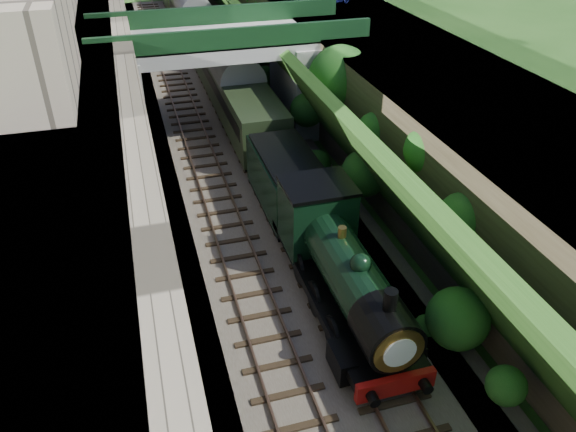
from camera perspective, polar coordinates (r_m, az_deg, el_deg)
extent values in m
cube|color=#473F38|center=(33.81, -5.29, 6.14)|extent=(10.00, 90.00, 0.20)
cube|color=#756B56|center=(31.99, -15.44, 10.19)|extent=(1.00, 90.00, 7.00)
cube|color=#262628|center=(32.19, -21.69, 9.19)|extent=(6.00, 90.00, 7.00)
cube|color=#262628|center=(35.44, 10.02, 12.37)|extent=(8.00, 90.00, 6.25)
cube|color=#1E4714|center=(33.94, 2.93, 11.14)|extent=(4.02, 90.00, 6.36)
sphere|color=#194C14|center=(18.97, 21.28, -15.77)|extent=(1.26, 1.26, 1.26)
sphere|color=#194C14|center=(20.53, 16.86, -9.95)|extent=(2.24, 2.24, 2.24)
sphere|color=#194C14|center=(21.62, 17.34, -0.19)|extent=(1.96, 1.96, 1.96)
sphere|color=#194C14|center=(24.32, 14.13, 6.53)|extent=(2.15, 2.15, 2.15)
sphere|color=#194C14|center=(27.09, 7.78, 4.33)|extent=(2.30, 2.30, 2.30)
sphere|color=#194C14|center=(27.83, 8.82, 8.61)|extent=(1.79, 1.79, 1.79)
sphere|color=#194C14|center=(31.01, 2.90, 5.26)|extent=(1.62, 1.62, 1.62)
sphere|color=#194C14|center=(34.48, 1.98, 10.75)|extent=(2.09, 2.09, 2.09)
sphere|color=#194C14|center=(35.49, 3.11, 14.56)|extent=(2.11, 2.11, 2.11)
sphere|color=#194C14|center=(39.00, 0.87, 15.65)|extent=(1.62, 1.62, 1.62)
sphere|color=#194C14|center=(42.36, -2.31, 13.87)|extent=(1.67, 1.67, 1.67)
sphere|color=#194C14|center=(44.85, -2.59, 16.06)|extent=(1.72, 1.72, 1.72)
sphere|color=#194C14|center=(46.62, -2.42, 18.08)|extent=(1.45, 1.45, 1.45)
sphere|color=#194C14|center=(49.59, -2.36, 20.70)|extent=(1.64, 1.64, 1.64)
cube|color=black|center=(33.48, -8.67, 5.88)|extent=(2.50, 90.00, 0.07)
cube|color=brown|center=(33.37, -9.90, 5.85)|extent=(0.08, 90.00, 0.14)
cube|color=brown|center=(33.52, -7.47, 6.19)|extent=(0.08, 90.00, 0.14)
cube|color=black|center=(33.96, -3.31, 6.61)|extent=(2.50, 90.00, 0.07)
cube|color=brown|center=(33.79, -4.51, 6.60)|extent=(0.08, 90.00, 0.14)
cube|color=brown|center=(34.07, -2.13, 6.91)|extent=(0.08, 90.00, 0.14)
cube|color=gray|center=(35.61, -6.30, 17.11)|extent=(16.00, 6.00, 0.90)
cube|color=#14381A|center=(32.66, -5.42, 17.48)|extent=(16.00, 0.30, 1.20)
cube|color=#14381A|center=(38.11, -7.25, 19.54)|extent=(16.00, 0.30, 1.20)
cube|color=gray|center=(35.97, -15.63, 11.50)|extent=(1.40, 6.40, 5.70)
cube|color=gray|center=(37.51, 1.22, 13.53)|extent=(2.40, 6.40, 5.70)
cube|color=gray|center=(24.93, -26.03, 15.40)|extent=(4.00, 8.00, 4.00)
cylinder|color=black|center=(33.05, 5.10, 9.52)|extent=(0.30, 0.30, 4.40)
sphere|color=#194C14|center=(32.13, 5.33, 13.79)|extent=(3.60, 3.60, 3.60)
sphere|color=#194C14|center=(33.20, 5.60, 13.30)|extent=(2.40, 2.40, 2.40)
cube|color=black|center=(21.74, 6.06, -9.61)|extent=(2.40, 8.40, 0.60)
cube|color=black|center=(22.08, 5.19, -6.89)|extent=(2.70, 10.00, 0.35)
cube|color=maroon|center=(18.85, 10.86, -16.52)|extent=(2.70, 0.25, 0.70)
cylinder|color=black|center=(20.69, 6.15, -5.45)|extent=(1.90, 5.60, 1.90)
cylinder|color=black|center=(18.45, 9.96, -11.45)|extent=(1.96, 1.80, 1.96)
cylinder|color=white|center=(17.84, 11.30, -13.51)|extent=(1.10, 0.05, 1.10)
cylinder|color=black|center=(17.65, 10.32, -8.63)|extent=(0.44, 0.44, 0.90)
sphere|color=black|center=(19.37, 7.40, -4.84)|extent=(0.76, 0.76, 0.76)
cylinder|color=#A57F33|center=(20.65, 5.51, -1.73)|extent=(0.32, 0.32, 0.50)
cube|color=black|center=(23.35, 2.95, 0.04)|extent=(2.75, 2.40, 2.80)
cube|color=black|center=(22.61, 3.05, 3.14)|extent=(2.85, 2.50, 0.15)
cube|color=black|center=(19.42, 5.45, -14.49)|extent=(0.60, 1.40, 0.90)
cube|color=black|center=(20.26, 12.24, -12.79)|extent=(0.60, 1.40, 0.90)
cube|color=black|center=(27.99, -0.06, 1.12)|extent=(2.30, 6.00, 0.50)
cube|color=black|center=(27.86, -0.06, 1.56)|extent=(2.60, 6.00, 0.50)
cube|color=black|center=(27.27, -0.06, 3.73)|extent=(2.70, 6.00, 2.40)
cube|color=black|center=(26.69, -0.06, 6.08)|extent=(2.50, 5.60, 0.20)
cube|color=black|center=(39.02, -5.30, 10.32)|extent=(2.30, 17.00, 0.40)
cube|color=black|center=(38.93, -5.32, 10.66)|extent=(2.50, 17.00, 0.50)
cube|color=black|center=(38.40, -5.43, 12.74)|extent=(2.80, 18.00, 2.70)
cube|color=slate|center=(37.93, -5.55, 14.87)|extent=(2.90, 18.00, 0.50)
cube|color=black|center=(56.69, -9.34, 17.10)|extent=(2.30, 17.00, 0.40)
cube|color=black|center=(56.63, -9.36, 17.34)|extent=(2.50, 17.00, 0.50)
cube|color=black|center=(56.27, -9.50, 18.81)|extent=(2.80, 18.00, 2.70)
cube|color=slate|center=(55.94, -9.65, 20.30)|extent=(2.90, 18.00, 0.50)
cube|color=black|center=(74.91, -11.55, 20.59)|extent=(2.30, 17.00, 0.40)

